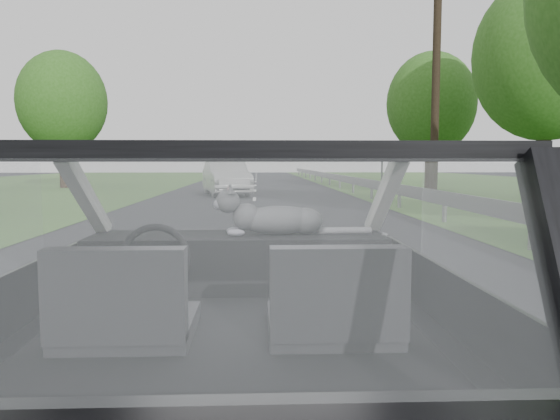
{
  "coord_description": "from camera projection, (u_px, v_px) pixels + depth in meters",
  "views": [
    {
      "loc": [
        0.11,
        -2.33,
        1.39
      ],
      "look_at": [
        0.23,
        0.57,
        1.14
      ],
      "focal_mm": 35.0,
      "sensor_mm": 36.0,
      "label": 1
    }
  ],
  "objects": [
    {
      "name": "subject_car",
      "position": [
        233.0,
        316.0,
        2.37
      ],
      "size": [
        1.8,
        4.0,
        1.45
      ],
      "primitive_type": "cube",
      "color": "black",
      "rests_on": "ground"
    },
    {
      "name": "dashboard",
      "position": [
        238.0,
        262.0,
        2.98
      ],
      "size": [
        1.58,
        0.45,
        0.3
      ],
      "primitive_type": "cube",
      "color": "black",
      "rests_on": "subject_car"
    },
    {
      "name": "driver_seat",
      "position": [
        123.0,
        299.0,
        2.05
      ],
      "size": [
        0.5,
        0.72,
        0.42
      ],
      "primitive_type": "cube",
      "color": "black",
      "rests_on": "subject_car"
    },
    {
      "name": "passenger_seat",
      "position": [
        334.0,
        297.0,
        2.09
      ],
      "size": [
        0.5,
        0.72,
        0.42
      ],
      "primitive_type": "cube",
      "color": "black",
      "rests_on": "subject_car"
    },
    {
      "name": "steering_wheel",
      "position": [
        154.0,
        259.0,
        2.67
      ],
      "size": [
        0.36,
        0.36,
        0.04
      ],
      "primitive_type": "torus",
      "color": "black",
      "rests_on": "dashboard"
    },
    {
      "name": "cat",
      "position": [
        279.0,
        218.0,
        2.95
      ],
      "size": [
        0.63,
        0.26,
        0.27
      ],
      "primitive_type": "ellipsoid",
      "rotation": [
        0.0,
        0.0,
        0.11
      ],
      "color": "gray",
      "rests_on": "dashboard"
    },
    {
      "name": "guardrail",
      "position": [
        440.0,
        197.0,
        12.52
      ],
      "size": [
        0.05,
        90.0,
        0.32
      ],
      "primitive_type": "cube",
      "color": "gray",
      "rests_on": "ground"
    },
    {
      "name": "other_car",
      "position": [
        226.0,
        178.0,
        22.73
      ],
      "size": [
        2.6,
        4.65,
        1.44
      ],
      "primitive_type": "imported",
      "rotation": [
        0.0,
        0.0,
        0.21
      ],
      "color": "#A6A6A6",
      "rests_on": "ground"
    },
    {
      "name": "highway_sign",
      "position": [
        382.0,
        166.0,
        28.51
      ],
      "size": [
        0.46,
        0.9,
        2.36
      ],
      "primitive_type": "cube",
      "rotation": [
        0.0,
        0.0,
        -0.41
      ],
      "color": "#094418",
      "rests_on": "ground"
    },
    {
      "name": "utility_pole",
      "position": [
        436.0,
        80.0,
        18.4
      ],
      "size": [
        0.33,
        0.33,
        8.28
      ],
      "primitive_type": "cylinder",
      "rotation": [
        0.0,
        0.0,
        -0.26
      ],
      "color": "#2F261A",
      "rests_on": "ground"
    },
    {
      "name": "tree_1",
      "position": [
        546.0,
        90.0,
        19.88
      ],
      "size": [
        5.97,
        5.97,
        7.98
      ],
      "primitive_type": null,
      "rotation": [
        0.0,
        0.0,
        0.14
      ],
      "color": "#275617",
      "rests_on": "ground"
    },
    {
      "name": "tree_2",
      "position": [
        431.0,
        123.0,
        26.6
      ],
      "size": [
        4.6,
        4.6,
        6.53
      ],
      "primitive_type": null,
      "rotation": [
        0.0,
        0.0,
        -0.07
      ],
      "color": "#275617",
      "rests_on": "ground"
    },
    {
      "name": "tree_3",
      "position": [
        435.0,
        123.0,
        35.89
      ],
      "size": [
        6.31,
        6.31,
        7.83
      ],
      "primitive_type": null,
      "rotation": [
        0.0,
        0.0,
        0.26
      ],
      "color": "#275617",
      "rests_on": "ground"
    },
    {
      "name": "tree_6",
      "position": [
        63.0,
        122.0,
        29.02
      ],
      "size": [
        4.85,
        4.85,
        7.05
      ],
      "primitive_type": null,
      "rotation": [
        0.0,
        0.0,
        0.04
      ],
      "color": "#275617",
      "rests_on": "ground"
    }
  ]
}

